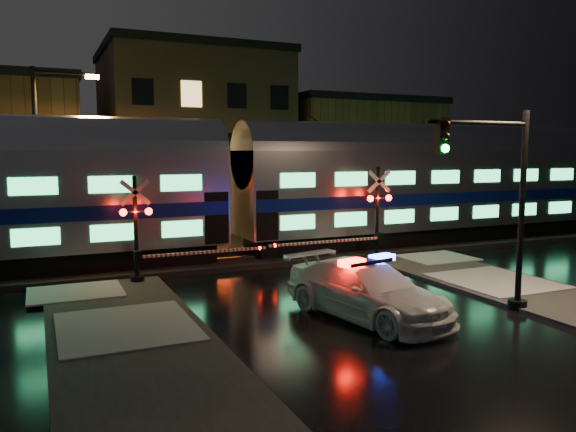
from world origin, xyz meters
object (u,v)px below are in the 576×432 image
at_px(crossing_signal_right, 371,223).
at_px(traffic_light, 499,207).
at_px(crossing_signal_left, 147,240).
at_px(streetlight, 44,150).
at_px(police_car, 367,290).

bearing_deg(crossing_signal_right, traffic_light, -95.89).
bearing_deg(crossing_signal_left, crossing_signal_right, 0.03).
relative_size(crossing_signal_right, streetlight, 0.69).
distance_m(crossing_signal_right, crossing_signal_left, 9.54).
xyz_separation_m(crossing_signal_right, streetlight, (-12.72, 6.69, 3.16)).
bearing_deg(police_car, crossing_signal_right, 43.68).
xyz_separation_m(crossing_signal_left, streetlight, (-3.18, 6.70, 3.25)).
distance_m(crossing_signal_left, streetlight, 8.10).
height_order(crossing_signal_right, crossing_signal_left, crossing_signal_right).
distance_m(traffic_light, streetlight, 19.06).
bearing_deg(traffic_light, crossing_signal_right, 83.80).
bearing_deg(streetlight, police_car, -58.88).
xyz_separation_m(police_car, crossing_signal_left, (-5.01, 6.88, 0.81)).
bearing_deg(traffic_light, crossing_signal_left, 136.72).
bearing_deg(crossing_signal_right, police_car, -123.31).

